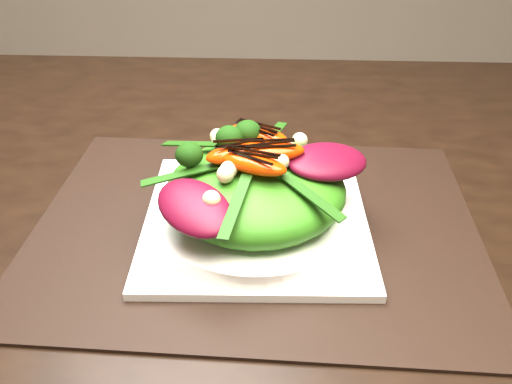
{
  "coord_description": "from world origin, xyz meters",
  "views": [
    {
      "loc": [
        -0.21,
        -0.52,
        1.11
      ],
      "look_at": [
        -0.23,
        -0.06,
        0.79
      ],
      "focal_mm": 38.0,
      "sensor_mm": 36.0,
      "label": 1
    }
  ],
  "objects_px": {
    "dining_table": "(454,216)",
    "plate_base": "(256,220)",
    "orange_segment": "(237,143)",
    "placemat": "(256,225)",
    "lettuce_mound": "(256,188)",
    "salad_bowl": "(256,210)"
  },
  "relations": [
    {
      "from": "orange_segment",
      "to": "dining_table",
      "type": "bearing_deg",
      "value": 6.63
    },
    {
      "from": "plate_base",
      "to": "orange_segment",
      "type": "relative_size",
      "value": 3.38
    },
    {
      "from": "dining_table",
      "to": "orange_segment",
      "type": "height_order",
      "value": "dining_table"
    },
    {
      "from": "dining_table",
      "to": "orange_segment",
      "type": "distance_m",
      "value": 0.27
    },
    {
      "from": "dining_table",
      "to": "orange_segment",
      "type": "relative_size",
      "value": 23.11
    },
    {
      "from": "dining_table",
      "to": "salad_bowl",
      "type": "bearing_deg",
      "value": -166.37
    },
    {
      "from": "salad_bowl",
      "to": "placemat",
      "type": "bearing_deg",
      "value": -90.0
    },
    {
      "from": "dining_table",
      "to": "orange_segment",
      "type": "bearing_deg",
      "value": -173.37
    },
    {
      "from": "placemat",
      "to": "lettuce_mound",
      "type": "distance_m",
      "value": 0.05
    },
    {
      "from": "dining_table",
      "to": "plate_base",
      "type": "height_order",
      "value": "dining_table"
    },
    {
      "from": "placemat",
      "to": "orange_segment",
      "type": "height_order",
      "value": "orange_segment"
    },
    {
      "from": "plate_base",
      "to": "salad_bowl",
      "type": "bearing_deg",
      "value": 90.0
    },
    {
      "from": "placemat",
      "to": "salad_bowl",
      "type": "distance_m",
      "value": 0.02
    },
    {
      "from": "dining_table",
      "to": "orange_segment",
      "type": "xyz_separation_m",
      "value": [
        -0.25,
        -0.03,
        0.11
      ]
    },
    {
      "from": "salad_bowl",
      "to": "orange_segment",
      "type": "xyz_separation_m",
      "value": [
        -0.02,
        0.03,
        0.07
      ]
    },
    {
      "from": "dining_table",
      "to": "placemat",
      "type": "height_order",
      "value": "dining_table"
    },
    {
      "from": "lettuce_mound",
      "to": "placemat",
      "type": "bearing_deg",
      "value": -90.0
    },
    {
      "from": "placemat",
      "to": "orange_segment",
      "type": "relative_size",
      "value": 6.77
    },
    {
      "from": "salad_bowl",
      "to": "lettuce_mound",
      "type": "xyz_separation_m",
      "value": [
        0.0,
        0.0,
        0.03
      ]
    },
    {
      "from": "dining_table",
      "to": "plate_base",
      "type": "xyz_separation_m",
      "value": [
        -0.23,
        -0.06,
        0.03
      ]
    },
    {
      "from": "dining_table",
      "to": "lettuce_mound",
      "type": "height_order",
      "value": "dining_table"
    },
    {
      "from": "lettuce_mound",
      "to": "orange_segment",
      "type": "distance_m",
      "value": 0.05
    }
  ]
}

